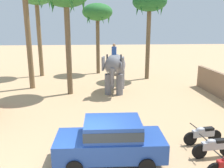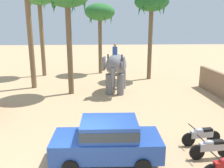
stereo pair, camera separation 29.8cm
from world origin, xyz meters
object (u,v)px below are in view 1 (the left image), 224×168
motorcycle_far_in_row (203,134)px  palm_tree_near_hut (97,14)px  palm_tree_far_back (149,4)px  elephant_with_mahout (115,67)px  car_sedan_foreground (111,139)px  motorcycle_fourth_in_row (214,147)px

motorcycle_far_in_row → palm_tree_near_hut: bearing=104.2°
motorcycle_far_in_row → palm_tree_far_back: (0.60, 13.34, 6.64)m
elephant_with_mahout → motorcycle_far_in_row: size_ratio=2.22×
motorcycle_far_in_row → palm_tree_near_hut: 18.08m
car_sedan_foreground → motorcycle_fourth_in_row: bearing=-0.8°
elephant_with_mahout → motorcycle_fourth_in_row: 10.33m
palm_tree_near_hut → motorcycle_far_in_row: bearing=-75.8°
palm_tree_near_hut → palm_tree_far_back: palm_tree_far_back is taller
motorcycle_far_in_row → palm_tree_far_back: bearing=87.4°
elephant_with_mahout → palm_tree_near_hut: 9.09m
motorcycle_fourth_in_row → palm_tree_near_hut: (-4.11, 17.65, 5.93)m
motorcycle_fourth_in_row → motorcycle_far_in_row: bearing=86.0°
elephant_with_mahout → motorcycle_far_in_row: 9.34m
motorcycle_fourth_in_row → palm_tree_near_hut: bearing=103.1°
elephant_with_mahout → motorcycle_far_in_row: bearing=-70.4°
car_sedan_foreground → palm_tree_near_hut: 18.42m
palm_tree_near_hut → palm_tree_far_back: (4.79, -3.22, 0.72)m
elephant_with_mahout → car_sedan_foreground: bearing=-96.3°
motorcycle_fourth_in_row → motorcycle_far_in_row: size_ratio=1.00×
car_sedan_foreground → elephant_with_mahout: size_ratio=1.04×
car_sedan_foreground → palm_tree_near_hut: (-0.02, 17.59, 5.46)m
elephant_with_mahout → palm_tree_far_back: bearing=51.7°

